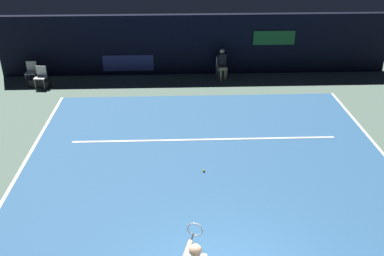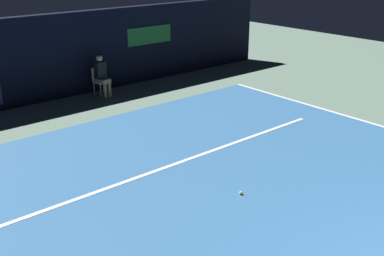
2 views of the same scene
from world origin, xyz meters
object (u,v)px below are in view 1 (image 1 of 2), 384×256
at_px(courtside_chair_near, 41,76).
at_px(equipment_bag, 40,83).
at_px(line_judge_on_chair, 222,63).
at_px(tennis_ball, 204,171).
at_px(courtside_chair_far, 31,71).

height_order(courtside_chair_near, equipment_bag, courtside_chair_near).
xyz_separation_m(line_judge_on_chair, tennis_ball, (-1.25, -7.35, -0.64)).
height_order(courtside_chair_far, equipment_bag, courtside_chair_far).
xyz_separation_m(courtside_chair_near, courtside_chair_far, (-0.56, 0.60, 0.00)).
height_order(line_judge_on_chair, equipment_bag, line_judge_on_chair).
bearing_deg(courtside_chair_far, tennis_ball, -46.70).
distance_m(courtside_chair_near, tennis_ball, 9.10).
relative_size(line_judge_on_chair, tennis_ball, 19.41).
relative_size(courtside_chair_far, tennis_ball, 12.94).
bearing_deg(line_judge_on_chair, tennis_ball, -99.61).
relative_size(courtside_chair_near, equipment_bag, 1.05).
xyz_separation_m(line_judge_on_chair, equipment_bag, (-7.57, -0.72, -0.53)).
relative_size(courtside_chair_near, tennis_ball, 12.94).
bearing_deg(courtside_chair_near, courtside_chair_far, 132.75).
height_order(line_judge_on_chair, tennis_ball, line_judge_on_chair).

